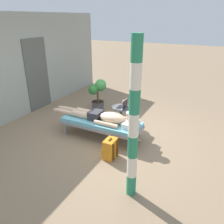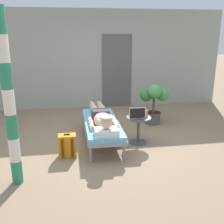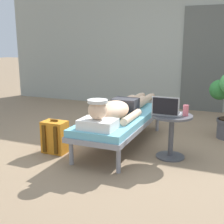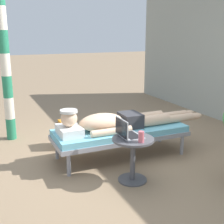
% 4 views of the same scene
% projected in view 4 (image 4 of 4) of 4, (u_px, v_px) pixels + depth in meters
% --- Properties ---
extents(ground_plane, '(40.00, 40.00, 0.00)m').
position_uv_depth(ground_plane, '(114.00, 161.00, 4.13)').
color(ground_plane, '#8C7256').
extents(lounge_chair, '(0.67, 1.85, 0.42)m').
position_uv_depth(lounge_chair, '(121.00, 133.00, 4.21)').
color(lounge_chair, gray).
rests_on(lounge_chair, ground).
extents(person_reclining, '(0.53, 2.17, 0.33)m').
position_uv_depth(person_reclining, '(117.00, 121.00, 4.15)').
color(person_reclining, white).
rests_on(person_reclining, lounge_chair).
extents(side_table, '(0.48, 0.48, 0.52)m').
position_uv_depth(side_table, '(133.00, 152.00, 3.52)').
color(side_table, '#4C4C51').
rests_on(side_table, ground).
extents(laptop, '(0.31, 0.24, 0.23)m').
position_uv_depth(laptop, '(127.00, 132.00, 3.50)').
color(laptop, '#A5A8AD').
rests_on(laptop, side_table).
extents(drink_glass, '(0.06, 0.06, 0.13)m').
position_uv_depth(drink_glass, '(141.00, 137.00, 3.34)').
color(drink_glass, '#D86672').
rests_on(drink_glass, side_table).
extents(backpack, '(0.30, 0.26, 0.42)m').
position_uv_depth(backpack, '(68.00, 134.00, 4.62)').
color(backpack, orange).
rests_on(backpack, ground).
extents(porch_post, '(0.15, 0.15, 2.40)m').
position_uv_depth(porch_post, '(6.00, 65.00, 4.70)').
color(porch_post, '#267F59').
rests_on(porch_post, ground).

